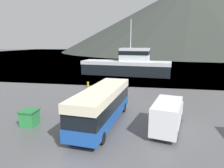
{
  "coord_description": "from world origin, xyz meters",
  "views": [
    {
      "loc": [
        4.13,
        -8.28,
        7.04
      ],
      "look_at": [
        -0.2,
        15.63,
        2.0
      ],
      "focal_mm": 32.0,
      "sensor_mm": 36.0,
      "label": 1
    }
  ],
  "objects": [
    {
      "name": "fishing_boat",
      "position": [
        -0.39,
        35.64,
        2.28
      ],
      "size": [
        19.89,
        7.16,
        11.96
      ],
      "rotation": [
        0.0,
        0.0,
        1.46
      ],
      "color": "black",
      "rests_on": "water_surface"
    },
    {
      "name": "tour_bus",
      "position": [
        0.34,
        7.99,
        1.8
      ],
      "size": [
        3.54,
        10.28,
        3.2
      ],
      "rotation": [
        0.0,
        0.0,
        -0.1
      ],
      "color": "#194799",
      "rests_on": "ground"
    },
    {
      "name": "storage_bin",
      "position": [
        -5.78,
        6.46,
        0.71
      ],
      "size": [
        1.35,
        1.42,
        1.39
      ],
      "color": "#287F3D",
      "rests_on": "ground"
    },
    {
      "name": "hill_backdrop",
      "position": [
        37.74,
        174.64,
        27.74
      ],
      "size": [
        212.51,
        212.51,
        55.48
      ],
      "primitive_type": "cone",
      "color": "#2D332D",
      "rests_on": "ground"
    },
    {
      "name": "mooring_bollard",
      "position": [
        -5.31,
        22.03,
        0.47
      ],
      "size": [
        0.34,
        0.34,
        0.87
      ],
      "color": "#B29919",
      "rests_on": "ground"
    },
    {
      "name": "delivery_van",
      "position": [
        5.88,
        7.77,
        1.32
      ],
      "size": [
        3.28,
        6.62,
        2.5
      ],
      "rotation": [
        0.0,
        0.0,
        -0.22
      ],
      "color": "silver",
      "rests_on": "ground"
    },
    {
      "name": "small_boat",
      "position": [
        -6.36,
        44.54,
        0.43
      ],
      "size": [
        7.12,
        4.17,
        0.86
      ],
      "rotation": [
        0.0,
        0.0,
        1.18
      ],
      "color": "#1E5138",
      "rests_on": "water_surface"
    },
    {
      "name": "water_surface",
      "position": [
        0.0,
        143.27,
        0.0
      ],
      "size": [
        240.0,
        240.0,
        0.0
      ],
      "primitive_type": "plane",
      "color": "#475B6B",
      "rests_on": "ground"
    }
  ]
}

